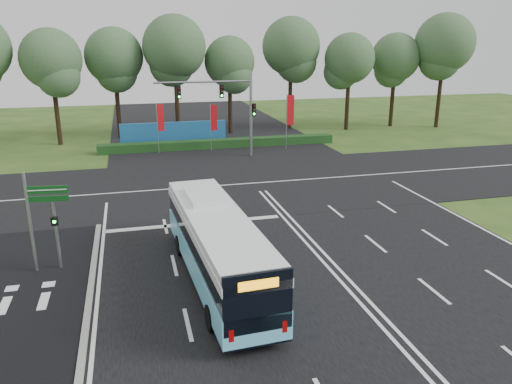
# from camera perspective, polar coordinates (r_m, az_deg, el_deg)

# --- Properties ---
(ground) EXTENTS (120.00, 120.00, 0.00)m
(ground) POSITION_cam_1_polar(r_m,az_deg,el_deg) (24.24, 6.50, -6.74)
(ground) COLOR #2A4B19
(ground) RESTS_ON ground
(road_main) EXTENTS (20.00, 120.00, 0.04)m
(road_main) POSITION_cam_1_polar(r_m,az_deg,el_deg) (24.23, 6.50, -6.70)
(road_main) COLOR black
(road_main) RESTS_ON ground
(road_cross) EXTENTS (120.00, 14.00, 0.05)m
(road_cross) POSITION_cam_1_polar(r_m,az_deg,el_deg) (35.03, -0.42, 0.98)
(road_cross) COLOR black
(road_cross) RESTS_ON ground
(bike_path) EXTENTS (5.00, 18.00, 0.06)m
(bike_path) POSITION_cam_1_polar(r_m,az_deg,el_deg) (20.63, -25.43, -12.84)
(bike_path) COLOR black
(bike_path) RESTS_ON ground
(kerb_strip) EXTENTS (0.25, 18.00, 0.12)m
(kerb_strip) POSITION_cam_1_polar(r_m,az_deg,el_deg) (20.24, -18.63, -12.50)
(kerb_strip) COLOR gray
(kerb_strip) RESTS_ON ground
(city_bus) EXTENTS (2.94, 11.25, 3.20)m
(city_bus) POSITION_cam_1_polar(r_m,az_deg,el_deg) (20.66, -4.47, -6.17)
(city_bus) COLOR #6AD2F7
(city_bus) RESTS_ON ground
(pedestrian_signal) EXTENTS (0.29, 0.42, 3.39)m
(pedestrian_signal) POSITION_cam_1_polar(r_m,az_deg,el_deg) (23.22, -21.87, -4.08)
(pedestrian_signal) COLOR gray
(pedestrian_signal) RESTS_ON ground
(street_sign) EXTENTS (1.75, 0.27, 4.50)m
(street_sign) POSITION_cam_1_polar(r_m,az_deg,el_deg) (22.99, -23.70, -2.00)
(street_sign) COLOR gray
(street_sign) RESTS_ON ground
(banner_flag_left) EXTENTS (0.63, 0.24, 4.43)m
(banner_flag_left) POSITION_cam_1_polar(r_m,az_deg,el_deg) (44.92, -10.94, 8.01)
(banner_flag_left) COLOR gray
(banner_flag_left) RESTS_ON ground
(banner_flag_mid) EXTENTS (0.63, 0.07, 4.25)m
(banner_flag_mid) POSITION_cam_1_polar(r_m,az_deg,el_deg) (45.10, -4.92, 8.15)
(banner_flag_mid) COLOR gray
(banner_flag_mid) RESTS_ON ground
(banner_flag_right) EXTENTS (0.75, 0.12, 5.06)m
(banner_flag_right) POSITION_cam_1_polar(r_m,az_deg,el_deg) (45.64, 3.83, 8.91)
(banner_flag_right) COLOR gray
(banner_flag_right) RESTS_ON ground
(traffic_light_gantry) EXTENTS (8.41, 0.28, 7.00)m
(traffic_light_gantry) POSITION_cam_1_polar(r_m,az_deg,el_deg) (42.30, -2.98, 10.17)
(traffic_light_gantry) COLOR gray
(traffic_light_gantry) RESTS_ON ground
(hedge) EXTENTS (22.00, 1.20, 0.80)m
(hedge) POSITION_cam_1_polar(r_m,az_deg,el_deg) (46.82, -4.14, 5.54)
(hedge) COLOR #163914
(hedge) RESTS_ON ground
(blue_hoarding) EXTENTS (10.00, 0.30, 2.20)m
(blue_hoarding) POSITION_cam_1_polar(r_m,az_deg,el_deg) (48.61, -9.37, 6.62)
(blue_hoarding) COLOR #1B5D97
(blue_hoarding) RESTS_ON ground
(eucalyptus_row) EXTENTS (53.58, 9.68, 12.55)m
(eucalyptus_row) POSITION_cam_1_polar(r_m,az_deg,el_deg) (52.90, -2.22, 15.72)
(eucalyptus_row) COLOR black
(eucalyptus_row) RESTS_ON ground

